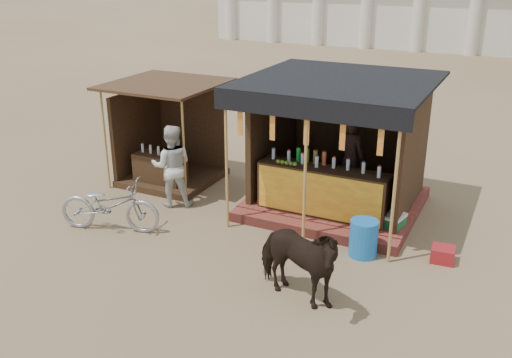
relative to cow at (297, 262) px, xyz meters
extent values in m
plane|color=#846B4C|center=(-1.61, 0.28, -0.69)|extent=(120.00, 120.00, 0.00)
cube|color=#973C31|center=(-0.61, 3.78, -0.58)|extent=(3.40, 2.80, 0.22)
cube|color=#973C31|center=(-0.61, 2.23, -0.59)|extent=(3.40, 0.35, 0.20)
cube|color=#3D2716|center=(-0.61, 2.83, 0.01)|extent=(2.60, 0.55, 0.95)
cube|color=#C67117|center=(-0.61, 2.55, 0.01)|extent=(2.50, 0.02, 0.88)
cube|color=#3D2716|center=(-0.61, 5.03, 0.78)|extent=(3.00, 0.12, 2.50)
cube|color=#3D2716|center=(-2.11, 3.78, 0.78)|extent=(0.12, 2.50, 2.50)
cube|color=#3D2716|center=(0.89, 3.78, 0.78)|extent=(0.12, 2.50, 2.50)
cube|color=black|center=(-0.61, 3.58, 2.06)|extent=(3.60, 3.60, 0.06)
cube|color=black|center=(-0.61, 1.80, 1.88)|extent=(3.60, 0.06, 0.36)
cylinder|color=tan|center=(-2.21, 1.83, 0.69)|extent=(0.06, 0.06, 2.75)
cylinder|color=tan|center=(-0.61, 1.83, 0.69)|extent=(0.06, 0.06, 2.75)
cylinder|color=tan|center=(0.99, 1.83, 0.69)|extent=(0.06, 0.06, 2.75)
cube|color=red|center=(-1.91, 1.83, 1.51)|extent=(0.10, 0.02, 0.55)
cube|color=red|center=(-1.26, 1.83, 1.51)|extent=(0.10, 0.02, 0.55)
cube|color=red|center=(-0.61, 1.83, 1.51)|extent=(0.10, 0.02, 0.55)
cube|color=red|center=(0.04, 1.83, 1.51)|extent=(0.10, 0.02, 0.55)
cube|color=red|center=(0.69, 1.83, 1.51)|extent=(0.10, 0.02, 0.55)
imported|color=black|center=(-0.41, 3.88, 0.40)|extent=(0.71, 0.54, 1.74)
cube|color=#3D2716|center=(-4.61, 3.48, -0.61)|extent=(2.00, 2.00, 0.15)
cube|color=#3D2716|center=(-4.61, 4.43, 0.36)|extent=(1.90, 0.10, 2.10)
cube|color=#3D2716|center=(-5.56, 3.48, 0.36)|extent=(0.10, 1.90, 2.10)
cube|color=#472D19|center=(-4.61, 3.38, 1.66)|extent=(2.40, 2.40, 0.06)
cylinder|color=tan|center=(-5.66, 2.43, 0.49)|extent=(0.05, 0.05, 2.35)
cylinder|color=tan|center=(-3.56, 2.43, 0.49)|extent=(0.05, 0.05, 2.35)
cube|color=#3D2716|center=(-4.61, 2.98, -0.29)|extent=(1.20, 0.50, 0.80)
imported|color=black|center=(0.00, 0.00, 0.00)|extent=(1.76, 1.12, 1.37)
imported|color=#9B9CA4|center=(-4.19, 0.72, -0.16)|extent=(2.11, 1.25, 1.05)
imported|color=silver|center=(-3.78, 2.28, 0.20)|extent=(1.08, 1.00, 1.77)
cylinder|color=blue|center=(0.52, 1.88, -0.35)|extent=(0.56, 0.56, 0.67)
cube|color=maroon|center=(1.84, 2.28, -0.55)|extent=(0.42, 0.40, 0.27)
cube|color=#176930|center=(0.69, 2.88, -0.49)|extent=(0.69, 0.53, 0.40)
cube|color=white|center=(0.69, 2.88, -0.26)|extent=(0.71, 0.56, 0.06)
cylinder|color=silver|center=(-15.61, 26.68, 1.11)|extent=(0.70, 0.70, 3.60)
cylinder|color=silver|center=(-12.61, 26.68, 1.11)|extent=(0.70, 0.70, 3.60)
cylinder|color=silver|center=(-9.61, 26.68, 1.11)|extent=(0.70, 0.70, 3.60)
cylinder|color=silver|center=(-6.61, 26.68, 1.11)|extent=(0.70, 0.70, 3.60)
cylinder|color=silver|center=(-3.61, 26.68, 1.11)|extent=(0.70, 0.70, 3.60)
cylinder|color=silver|center=(-0.61, 26.68, 1.11)|extent=(0.70, 0.70, 3.60)
camera|label=1|loc=(2.79, -7.08, 4.27)|focal=40.00mm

